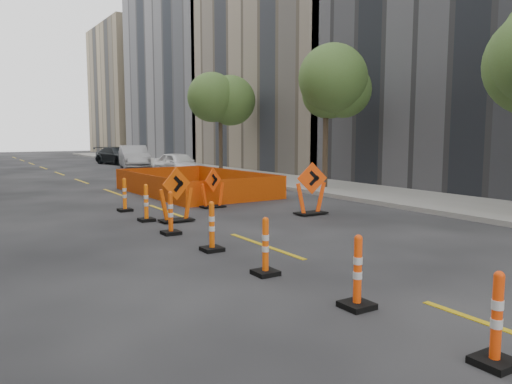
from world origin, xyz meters
TOP-DOWN VIEW (x-y plane):
  - ground_plane at (0.00, 0.00)m, footprint 140.00×140.00m
  - sidewalk_right at (9.00, 12.00)m, footprint 4.00×90.00m
  - bld_right_c at (17.00, 23.80)m, footprint 12.00×16.00m
  - bld_right_d at (17.00, 40.20)m, footprint 12.00×18.00m
  - bld_right_e at (17.00, 58.60)m, footprint 12.00×14.00m
  - tree_r_b at (8.40, 12.00)m, footprint 2.80×2.80m
  - tree_r_c at (8.40, 22.00)m, footprint 2.80×2.80m
  - channelizer_1 at (-1.04, -2.29)m, footprint 0.42×0.42m
  - channelizer_2 at (-1.06, -0.13)m, footprint 0.43×0.43m
  - channelizer_3 at (-1.26, 2.03)m, footprint 0.42×0.42m
  - channelizer_4 at (-1.25, 4.19)m, footprint 0.43×0.43m
  - channelizer_5 at (-1.32, 6.35)m, footprint 0.43×0.43m
  - channelizer_6 at (-1.19, 8.50)m, footprint 0.43×0.43m
  - channelizer_7 at (-1.16, 10.66)m, footprint 0.43×0.43m
  - chevron_sign_left at (-0.48, 7.96)m, footprint 1.17×0.85m
  - chevron_sign_center at (1.66, 9.86)m, footprint 1.07×0.88m
  - chevron_sign_right at (3.61, 6.91)m, footprint 1.24×0.93m
  - safety_fence at (2.86, 13.96)m, footprint 4.51×7.40m
  - parked_car_near at (5.77, 22.45)m, footprint 2.14×4.33m
  - parked_car_mid at (5.47, 29.81)m, footprint 2.75×5.30m
  - parked_car_far at (5.93, 35.39)m, footprint 3.15×5.24m

SIDE VIEW (x-z plane):
  - ground_plane at x=0.00m, z-range 0.00..0.00m
  - sidewalk_right at x=9.00m, z-range 0.00..0.15m
  - safety_fence at x=2.86m, z-range 0.00..0.91m
  - channelizer_3 at x=-1.26m, z-range 0.00..1.06m
  - channelizer_1 at x=-1.04m, z-range 0.00..1.08m
  - channelizer_6 at x=-1.19m, z-range 0.00..1.09m
  - channelizer_4 at x=-1.25m, z-range 0.00..1.09m
  - channelizer_7 at x=-1.16m, z-range 0.00..1.10m
  - channelizer_2 at x=-1.06m, z-range 0.00..1.10m
  - channelizer_5 at x=-1.32m, z-range 0.00..1.10m
  - chevron_sign_center at x=1.66m, z-range 0.00..1.38m
  - parked_car_near at x=5.77m, z-range 0.00..1.42m
  - parked_car_far at x=5.93m, z-range 0.00..1.42m
  - chevron_sign_left at x=-0.48m, z-range 0.00..1.59m
  - chevron_sign_right at x=3.61m, z-range 0.00..1.65m
  - parked_car_mid at x=5.47m, z-range 0.00..1.66m
  - tree_r_b at x=8.40m, z-range 1.55..7.50m
  - tree_r_c at x=8.40m, z-range 1.55..7.50m
  - bld_right_c at x=17.00m, z-range 0.00..14.00m
  - bld_right_e at x=17.00m, z-range 0.00..16.00m
  - bld_right_d at x=17.00m, z-range 0.00..20.00m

